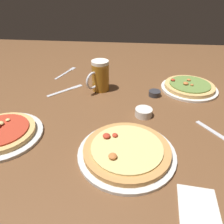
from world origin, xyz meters
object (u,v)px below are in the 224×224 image
(pizza_plate_side, at_px, (2,133))
(ramekin_butter, at_px, (155,93))
(pizza_plate_near, at_px, (127,151))
(ramekin_sauce, at_px, (144,112))
(napkin_folded, at_px, (199,211))
(fork_left, at_px, (66,72))
(knife_spare, at_px, (223,138))
(pizza_plate_far, at_px, (189,87))
(beer_mug_dark, at_px, (100,76))
(knife_right, at_px, (65,90))

(pizza_plate_side, relative_size, ramekin_butter, 4.99)
(pizza_plate_near, height_order, ramekin_sauce, pizza_plate_near)
(ramekin_butter, bearing_deg, napkin_folded, -83.36)
(fork_left, bearing_deg, knife_spare, -36.32)
(ramekin_sauce, height_order, ramekin_butter, ramekin_sauce)
(pizza_plate_side, bearing_deg, pizza_plate_far, 31.28)
(pizza_plate_far, xyz_separation_m, knife_spare, (0.05, -0.40, -0.01))
(pizza_plate_near, relative_size, pizza_plate_far, 1.14)
(ramekin_butter, distance_m, napkin_folded, 0.63)
(ramekin_sauce, bearing_deg, napkin_folded, -73.12)
(ramekin_butter, bearing_deg, pizza_plate_side, -146.89)
(napkin_folded, bearing_deg, ramekin_sauce, 106.88)
(pizza_plate_near, height_order, pizza_plate_far, same)
(pizza_plate_side, xyz_separation_m, beer_mug_dark, (0.31, 0.42, 0.06))
(fork_left, bearing_deg, beer_mug_dark, -40.23)
(pizza_plate_near, relative_size, knife_spare, 1.58)
(fork_left, bearing_deg, pizza_plate_near, -59.22)
(pizza_plate_near, xyz_separation_m, knife_spare, (0.36, 0.12, -0.01))
(ramekin_sauce, xyz_separation_m, napkin_folded, (0.13, -0.44, -0.01))
(pizza_plate_near, distance_m, knife_right, 0.56)
(fork_left, relative_size, knife_spare, 0.97)
(pizza_plate_near, xyz_separation_m, knife_right, (-0.34, 0.45, -0.01))
(napkin_folded, relative_size, knife_right, 0.94)
(ramekin_sauce, relative_size, napkin_folded, 0.48)
(napkin_folded, xyz_separation_m, knife_right, (-0.54, 0.64, -0.00))
(pizza_plate_far, height_order, pizza_plate_side, pizza_plate_side)
(pizza_plate_far, xyz_separation_m, knife_right, (-0.65, -0.08, -0.01))
(ramekin_sauce, height_order, napkin_folded, ramekin_sauce)
(pizza_plate_side, xyz_separation_m, knife_right, (0.13, 0.40, -0.01))
(pizza_plate_far, xyz_separation_m, napkin_folded, (-0.11, -0.71, -0.01))
(ramekin_butter, distance_m, knife_spare, 0.39)
(knife_right, bearing_deg, pizza_plate_far, 6.82)
(pizza_plate_far, bearing_deg, napkin_folded, -99.02)
(pizza_plate_near, bearing_deg, fork_left, 120.78)
(knife_spare, bearing_deg, ramekin_butter, 126.71)
(fork_left, xyz_separation_m, knife_spare, (0.76, -0.56, 0.00))
(fork_left, bearing_deg, ramekin_butter, -25.02)
(pizza_plate_far, relative_size, pizza_plate_side, 0.98)
(pizza_plate_side, xyz_separation_m, knife_spare, (0.83, 0.07, -0.01))
(pizza_plate_far, bearing_deg, pizza_plate_side, -148.72)
(ramekin_butter, height_order, knife_right, ramekin_butter)
(ramekin_sauce, bearing_deg, pizza_plate_far, 48.32)
(pizza_plate_far, relative_size, fork_left, 1.42)
(pizza_plate_far, xyz_separation_m, ramekin_butter, (-0.19, -0.09, -0.00))
(beer_mug_dark, bearing_deg, pizza_plate_near, -71.38)
(knife_right, bearing_deg, pizza_plate_side, -107.92)
(beer_mug_dark, xyz_separation_m, napkin_folded, (0.36, -0.67, -0.07))
(ramekin_butter, bearing_deg, pizza_plate_near, -105.63)
(pizza_plate_near, height_order, pizza_plate_side, same)
(ramekin_butter, relative_size, fork_left, 0.29)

